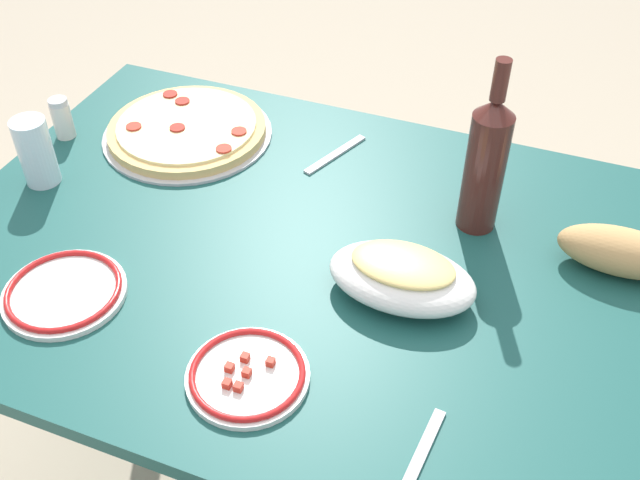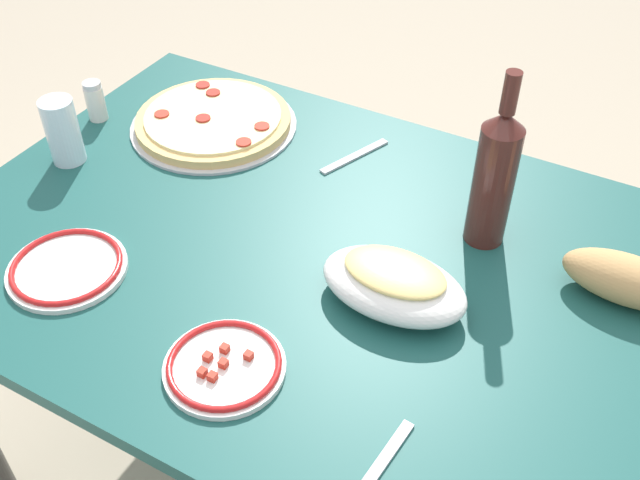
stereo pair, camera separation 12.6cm
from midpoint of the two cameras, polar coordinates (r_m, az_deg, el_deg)
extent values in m
plane|color=tan|center=(1.85, 2.05, -17.75)|extent=(8.00, 8.00, 0.00)
cube|color=#194C47|center=(1.29, 2.79, -1.62)|extent=(1.35, 0.91, 0.03)
cylinder|color=#33302D|center=(2.03, -8.02, 3.44)|extent=(0.07, 0.07, 0.69)
cylinder|color=#B7B7BC|center=(1.60, -5.87, 8.63)|extent=(0.35, 0.35, 0.01)
cylinder|color=#DBB26B|center=(1.59, -5.90, 8.99)|extent=(0.33, 0.33, 0.02)
cylinder|color=beige|center=(1.59, -5.93, 9.35)|extent=(0.29, 0.29, 0.01)
cylinder|color=maroon|center=(1.66, -6.00, 11.07)|extent=(0.03, 0.03, 0.00)
cylinder|color=#B22D1E|center=(1.49, -3.44, 7.39)|extent=(0.03, 0.03, 0.00)
cylinder|color=maroon|center=(1.57, -6.66, 9.16)|extent=(0.03, 0.03, 0.00)
cylinder|color=#B22D1E|center=(1.60, -9.79, 9.40)|extent=(0.03, 0.03, 0.00)
cylinder|color=#B22D1E|center=(1.54, -2.11, 8.60)|extent=(0.03, 0.03, 0.00)
cylinder|color=maroon|center=(1.69, -6.82, 11.62)|extent=(0.03, 0.03, 0.00)
ellipsoid|color=white|center=(1.19, 8.70, -3.60)|extent=(0.24, 0.15, 0.07)
ellipsoid|color=#AD2819|center=(1.18, 8.76, -3.18)|extent=(0.20, 0.12, 0.03)
ellipsoid|color=#EACC75|center=(1.17, 8.85, -2.55)|extent=(0.17, 0.10, 0.02)
cylinder|color=#471E19|center=(1.29, 15.82, 3.85)|extent=(0.07, 0.07, 0.22)
cone|color=#471E19|center=(1.22, 16.92, 8.58)|extent=(0.07, 0.07, 0.03)
cylinder|color=#471E19|center=(1.19, 17.39, 10.59)|extent=(0.03, 0.03, 0.07)
cylinder|color=silver|center=(1.52, -16.83, 7.90)|extent=(0.07, 0.07, 0.13)
cylinder|color=white|center=(1.11, -4.23, -9.78)|extent=(0.18, 0.18, 0.01)
torus|color=red|center=(1.10, -4.25, -9.52)|extent=(0.17, 0.17, 0.01)
cube|color=#AD2819|center=(1.11, -4.08, -8.45)|extent=(0.01, 0.01, 0.01)
cube|color=#AD2819|center=(1.08, -4.95, -10.53)|extent=(0.01, 0.01, 0.01)
cube|color=#AD2819|center=(1.10, -2.21, -8.99)|extent=(0.01, 0.01, 0.01)
cube|color=#AD2819|center=(1.09, -5.70, -10.22)|extent=(0.01, 0.01, 0.01)
cube|color=#AD2819|center=(1.10, -4.21, -9.53)|extent=(0.01, 0.01, 0.01)
cube|color=#AD2819|center=(1.11, -5.35, -9.06)|extent=(0.01, 0.01, 0.01)
cylinder|color=white|center=(1.29, -16.16, -2.30)|extent=(0.20, 0.20, 0.01)
torus|color=red|center=(1.29, -16.23, -2.04)|extent=(0.19, 0.19, 0.01)
ellipsoid|color=tan|center=(1.30, 25.10, -2.91)|extent=(0.21, 0.09, 0.08)
cylinder|color=silver|center=(1.65, -14.68, 10.01)|extent=(0.04, 0.04, 0.07)
cylinder|color=#B7B7BC|center=(1.63, -14.94, 11.31)|extent=(0.04, 0.04, 0.01)
cube|color=#B7B7BC|center=(1.02, 8.12, -17.14)|extent=(0.03, 0.17, 0.00)
cube|color=#B7B7BC|center=(1.50, 5.07, 6.30)|extent=(0.08, 0.16, 0.00)
camera|label=1|loc=(0.06, -87.13, 2.55)|focal=41.85mm
camera|label=2|loc=(0.06, 92.87, -2.55)|focal=41.85mm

